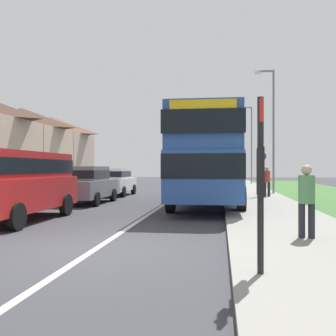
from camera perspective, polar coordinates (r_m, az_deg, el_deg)
ground_plane at (r=7.80m, az=-10.96°, el=-11.85°), size 120.00×120.00×0.00m
lane_marking_centre at (r=15.51m, az=-1.41°, el=-5.90°), size 0.14×60.00×0.01m
pavement_near_side at (r=13.44m, az=15.27°, el=-6.58°), size 3.20×68.00×0.12m
double_decker_bus at (r=16.60m, az=5.90°, el=1.87°), size 2.80×10.16×3.70m
parked_van_red at (r=12.44m, az=-21.64°, el=-1.63°), size 2.11×5.16×2.08m
parked_car_grey at (r=17.79m, az=-11.89°, el=-2.20°), size 1.90×4.17×1.67m
parked_car_white at (r=22.64m, az=-8.06°, el=-1.84°), size 1.99×4.11×1.57m
pedestrian_at_stop at (r=8.74m, az=19.69°, el=-4.11°), size 0.34×0.34×1.67m
pedestrian_walking_away at (r=20.83m, az=14.33°, el=-1.71°), size 0.34×0.34×1.67m
bus_stop_sign at (r=5.60m, az=13.43°, el=-0.64°), size 0.09×0.52×2.60m
cycle_route_sign at (r=24.01m, az=13.75°, el=-0.40°), size 0.44×0.08×2.52m
street_lamp_mid at (r=23.62m, az=14.99°, el=6.36°), size 1.14×0.20×7.33m
street_lamp_far at (r=38.12m, az=12.02°, el=4.03°), size 1.14×0.20×7.45m
house_terrace_far_side at (r=33.44m, az=-20.82°, el=2.80°), size 6.60×17.05×6.45m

